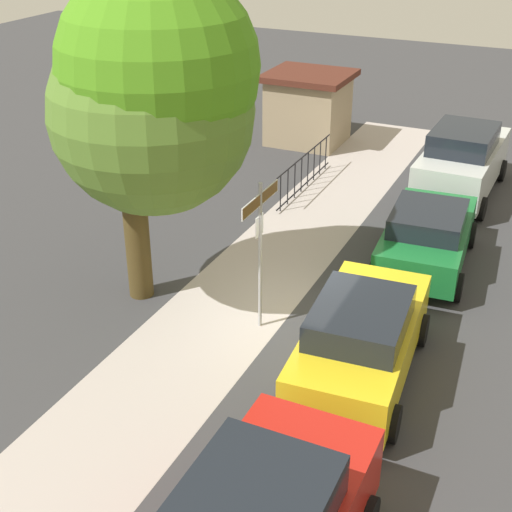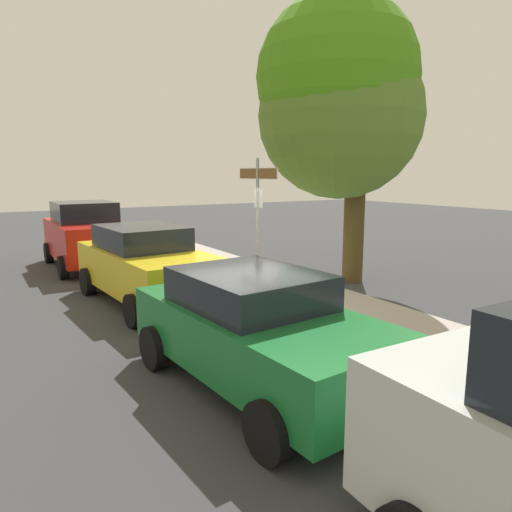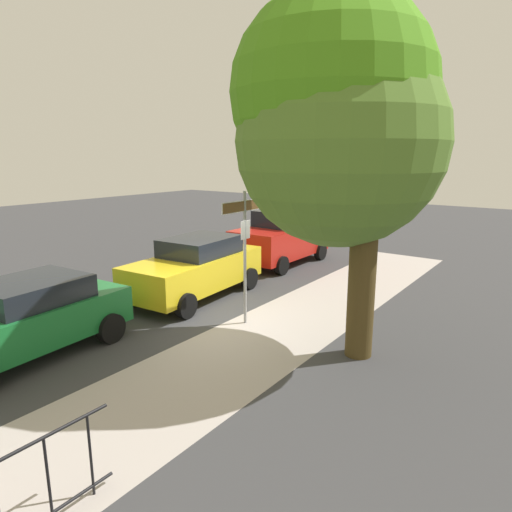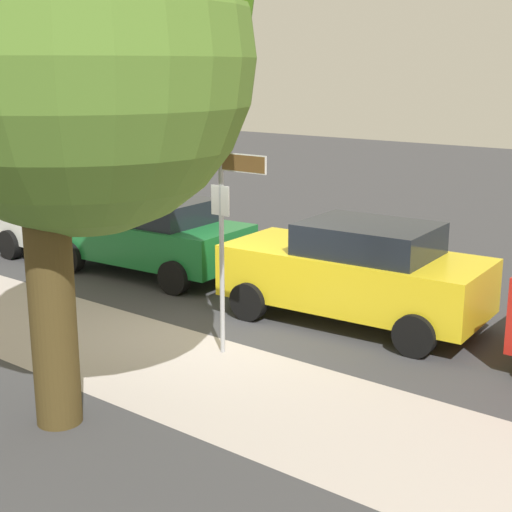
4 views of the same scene
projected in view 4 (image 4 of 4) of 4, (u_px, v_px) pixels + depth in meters
ground_plane at (219, 338)px, 11.67m from camera, size 60.00×60.00×0.00m
sidewalk_strip at (69, 333)px, 11.88m from camera, size 24.00×2.60×0.00m
street_sign at (221, 204)px, 10.57m from camera, size 1.58×0.07×3.15m
shade_tree at (80, 28)px, 8.42m from camera, size 3.98×4.08×6.96m
car_yellow at (356, 271)px, 12.21m from camera, size 4.39×2.25×1.68m
car_green at (152, 235)px, 15.17m from camera, size 4.16×2.26×1.54m
car_silver at (6, 200)px, 17.89m from camera, size 4.70×2.15×2.04m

